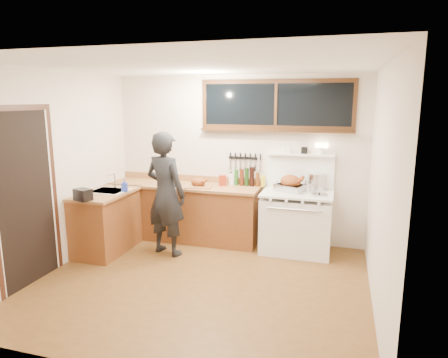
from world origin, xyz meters
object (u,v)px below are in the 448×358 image
(roast_turkey, at_px, (291,184))
(vintage_stove, at_px, (296,221))
(man, at_px, (166,194))
(cutting_board, at_px, (199,183))

(roast_turkey, bearing_deg, vintage_stove, -25.38)
(roast_turkey, bearing_deg, man, -158.21)
(cutting_board, bearing_deg, man, -118.30)
(vintage_stove, bearing_deg, roast_turkey, 154.62)
(vintage_stove, bearing_deg, cutting_board, -177.35)
(vintage_stove, xyz_separation_m, roast_turkey, (-0.11, 0.05, 0.53))
(cutting_board, bearing_deg, vintage_stove, 2.65)
(vintage_stove, height_order, roast_turkey, vintage_stove)
(man, bearing_deg, roast_turkey, 21.79)
(vintage_stove, xyz_separation_m, man, (-1.80, -0.63, 0.43))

